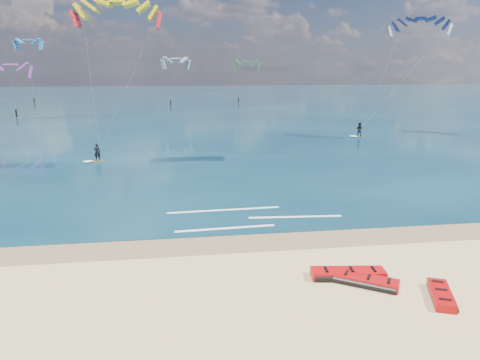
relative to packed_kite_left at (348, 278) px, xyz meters
name	(u,v)px	position (x,y,z in m)	size (l,w,h in m)	color
ground	(202,134)	(-4.03, 41.20, 0.00)	(320.00, 320.00, 0.00)	tan
wet_sand_strip	(238,243)	(-4.03, 4.20, 0.00)	(320.00, 2.40, 0.01)	brown
sea	(190,100)	(-4.03, 105.20, 0.02)	(320.00, 200.00, 0.04)	#082231
packed_kite_left	(348,278)	(0.00, 0.00, 0.00)	(3.24, 1.15, 0.42)	#C20A0B
packed_kite_mid	(365,285)	(0.47, -0.66, 0.00)	(2.76, 1.10, 0.40)	#B50C0D
packed_kite_right	(441,299)	(2.84, -2.09, 0.00)	(2.30, 1.04, 0.38)	#B50708
kitesurfer_main	(107,78)	(-12.72, 22.61, 7.63)	(9.11, 6.26, 14.69)	yellow
kitesurfer_far	(391,71)	(18.65, 34.80, 8.11)	(11.14, 6.02, 15.37)	gold
shoreline_foam	(246,217)	(-3.08, 7.80, 0.04)	(10.19, 3.61, 0.01)	white
distant_kites	(117,81)	(-20.09, 82.30, 5.78)	(56.00, 33.83, 14.78)	#C73AC2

